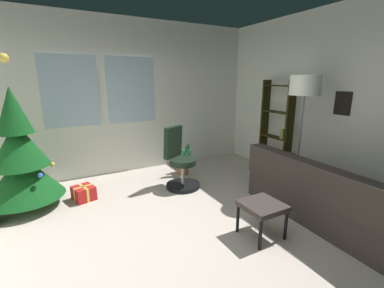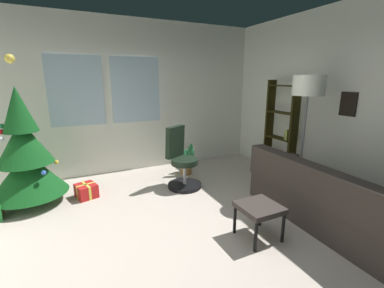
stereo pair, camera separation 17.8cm
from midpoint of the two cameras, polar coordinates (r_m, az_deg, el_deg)
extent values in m
cube|color=#BFB2A6|center=(3.16, -2.13, -20.85)|extent=(5.18, 5.16, 0.10)
cube|color=silver|center=(5.10, -15.73, 9.76)|extent=(5.18, 0.10, 2.84)
cube|color=silver|center=(4.91, -26.19, 10.38)|extent=(0.90, 0.03, 1.20)
cube|color=silver|center=(5.07, -14.23, 11.44)|extent=(0.90, 0.03, 1.20)
cube|color=silver|center=(4.45, 30.10, 7.85)|extent=(0.10, 5.16, 2.84)
cube|color=black|center=(4.42, 29.31, 7.82)|extent=(0.02, 0.25, 0.34)
cube|color=#352D29|center=(3.81, 25.58, -11.67)|extent=(0.89, 2.04, 0.39)
cube|color=#352D29|center=(3.42, 22.89, -6.97)|extent=(0.29, 2.01, 0.41)
cube|color=#352D29|center=(4.29, 16.35, -3.73)|extent=(0.81, 0.18, 0.20)
cube|color=red|center=(3.57, 23.12, -6.73)|extent=(0.17, 0.40, 0.41)
cube|color=beige|center=(3.71, 20.63, -5.75)|extent=(0.21, 0.41, 0.42)
cube|color=maroon|center=(3.86, 18.18, -4.77)|extent=(0.21, 0.42, 0.40)
cube|color=#352D29|center=(3.08, 13.61, -13.11)|extent=(0.44, 0.44, 0.06)
cylinder|color=black|center=(2.95, 13.06, -18.95)|extent=(0.04, 0.04, 0.35)
cylinder|color=black|center=(3.18, 18.40, -16.69)|extent=(0.04, 0.04, 0.35)
cylinder|color=black|center=(3.19, 8.43, -15.93)|extent=(0.04, 0.04, 0.35)
cylinder|color=black|center=(3.41, 13.67, -14.14)|extent=(0.04, 0.04, 0.35)
cylinder|color=#4C331E|center=(4.45, -33.49, -10.60)|extent=(0.12, 0.12, 0.16)
cone|color=#114C1B|center=(4.32, -34.18, -5.90)|extent=(1.00, 1.00, 0.61)
cone|color=#114C1B|center=(4.21, -35.02, -0.06)|extent=(0.72, 0.72, 0.61)
cone|color=#114C1B|center=(4.14, -35.90, 6.04)|extent=(0.44, 0.44, 0.61)
sphere|color=gold|center=(4.31, -29.48, -3.93)|extent=(0.07, 0.07, 0.07)
sphere|color=blue|center=(3.99, -31.56, -5.94)|extent=(0.07, 0.07, 0.07)
sphere|color=#F2D14C|center=(4.13, -37.23, 14.88)|extent=(0.12, 0.12, 0.12)
cube|color=red|center=(4.31, -23.88, -9.87)|extent=(0.35, 0.37, 0.20)
cube|color=#EAD84C|center=(4.31, -23.88, -9.87)|extent=(0.12, 0.31, 0.21)
cube|color=#EAD84C|center=(4.31, -23.88, -9.87)|extent=(0.28, 0.11, 0.21)
cylinder|color=black|center=(4.39, -3.17, -9.15)|extent=(0.56, 0.56, 0.06)
cylinder|color=#B2B2B7|center=(4.31, -3.21, -6.39)|extent=(0.05, 0.05, 0.39)
cylinder|color=black|center=(4.25, -3.25, -3.92)|extent=(0.44, 0.44, 0.09)
cube|color=black|center=(4.27, -5.39, 0.46)|extent=(0.40, 0.29, 0.52)
cube|color=black|center=(4.78, 19.58, 2.59)|extent=(0.18, 0.04, 1.75)
cube|color=black|center=(5.19, 14.70, 3.80)|extent=(0.18, 0.04, 1.75)
cube|color=black|center=(5.13, 16.54, -3.66)|extent=(0.18, 0.56, 0.02)
cube|color=black|center=(5.01, 16.91, 1.44)|extent=(0.18, 0.56, 0.02)
cube|color=black|center=(4.93, 17.30, 6.74)|extent=(0.18, 0.56, 0.02)
cube|color=black|center=(4.90, 17.70, 12.16)|extent=(0.18, 0.56, 0.02)
cube|color=maroon|center=(4.98, 18.43, -3.19)|extent=(0.14, 0.07, 0.17)
cube|color=navy|center=(5.02, 17.77, -2.74)|extent=(0.15, 0.07, 0.21)
cube|color=beige|center=(5.08, 17.20, -2.78)|extent=(0.13, 0.06, 0.16)
cube|color=#317049|center=(5.12, 16.67, -2.53)|extent=(0.14, 0.06, 0.17)
cube|color=#6E2C64|center=(5.18, 16.06, -2.31)|extent=(0.13, 0.08, 0.17)
cube|color=#C16E2E|center=(5.24, 15.39, -1.87)|extent=(0.14, 0.07, 0.21)
cube|color=#545461|center=(5.29, 14.81, -1.95)|extent=(0.14, 0.06, 0.16)
cube|color=olive|center=(4.86, 18.76, 2.12)|extent=(0.17, 0.07, 0.18)
cylinder|color=slate|center=(4.45, 20.53, -9.97)|extent=(0.28, 0.28, 0.03)
cylinder|color=slate|center=(4.21, 21.43, -0.33)|extent=(0.03, 0.03, 1.51)
cylinder|color=silver|center=(4.10, 22.56, 11.87)|extent=(0.44, 0.44, 0.28)
cylinder|color=olive|center=(4.95, -3.00, -5.59)|extent=(0.20, 0.20, 0.19)
ellipsoid|color=#27683D|center=(4.78, -2.05, -3.00)|extent=(0.22, 0.15, 0.36)
ellipsoid|color=#27683D|center=(4.88, -2.31, -2.10)|extent=(0.15, 0.22, 0.45)
ellipsoid|color=#27683D|center=(4.82, -3.88, -2.72)|extent=(0.21, 0.17, 0.39)
ellipsoid|color=#27683D|center=(5.04, -2.80, -2.60)|extent=(0.17, 0.18, 0.27)
ellipsoid|color=#27683D|center=(4.97, -3.56, -2.64)|extent=(0.12, 0.13, 0.30)
camera|label=1|loc=(0.09, -91.42, -0.36)|focal=24.19mm
camera|label=2|loc=(0.09, 88.58, 0.36)|focal=24.19mm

